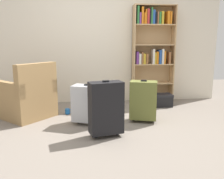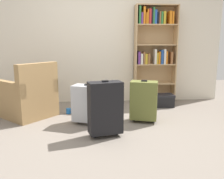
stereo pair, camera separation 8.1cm
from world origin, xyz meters
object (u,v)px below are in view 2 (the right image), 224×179
Objects in this scene: storage_box at (163,100)px; suitcase_black at (105,108)px; armchair at (30,98)px; suitcase_olive at (144,100)px; bookshelf at (154,48)px; mug at (69,111)px; suitcase_silver at (88,103)px.

suitcase_black reaches higher than storage_box.
storage_box is (2.37, 0.44, -0.19)m from armchair.
armchair is at bearing 167.29° from suitcase_olive.
bookshelf is at bearing 69.77° from suitcase_olive.
mug is 0.18× the size of suitcase_olive.
bookshelf is 2.57× the size of suitcase_black.
bookshelf is 1.93× the size of armchair.
mug is (0.61, 0.11, -0.27)m from armchair.
storage_box is (0.11, -0.38, -0.97)m from bookshelf.
suitcase_black is at bearing -61.10° from mug.
suitcase_black reaches higher than mug.
storage_box is (1.76, 0.33, 0.08)m from mug.
suitcase_silver is at bearing -57.10° from mug.
suitcase_black is (0.58, -1.05, 0.34)m from mug.
storage_box is 1.04m from suitcase_olive.
bookshelf reaches higher than storage_box.
suitcase_olive is 0.82m from suitcase_black.
bookshelf is 1.51m from suitcase_olive.
bookshelf is at bearing 58.79° from suitcase_black.
suitcase_silver is at bearing -148.24° from storage_box.
bookshelf reaches higher than armchair.
storage_box is 1.67m from suitcase_silver.
suitcase_silver is (0.35, -0.54, 0.27)m from mug.
mug is 1.34m from suitcase_olive.
storage_box is 0.59× the size of suitcase_olive.
suitcase_black is 1.22× the size of suitcase_silver.
bookshelf is 2.53m from armchair.
bookshelf is 1.97m from suitcase_silver.
mug is 0.70m from suitcase_silver.
storage_box is 0.52× the size of suitcase_black.
suitcase_silver is (-1.41, -0.87, 0.19)m from storage_box.
mug is at bearing 118.90° from suitcase_black.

